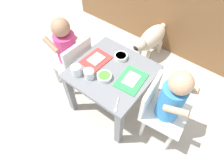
{
  "coord_description": "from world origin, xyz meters",
  "views": [
    {
      "loc": [
        0.53,
        -0.68,
        1.43
      ],
      "look_at": [
        0.0,
        0.0,
        0.28
      ],
      "focal_mm": 31.06,
      "sensor_mm": 36.0,
      "label": 1
    }
  ],
  "objects": [
    {
      "name": "dog",
      "position": [
        -0.06,
        0.67,
        0.23
      ],
      "size": [
        0.19,
        0.48,
        0.34
      ],
      "color": "beige",
      "rests_on": "ground"
    },
    {
      "name": "spoon_by_left_tray",
      "position": [
        0.19,
        -0.21,
        0.43
      ],
      "size": [
        0.05,
        0.1,
        0.01
      ],
      "color": "silver",
      "rests_on": "dining_table"
    },
    {
      "name": "seated_child_left",
      "position": [
        -0.42,
        -0.02,
        0.41
      ],
      "size": [
        0.3,
        0.3,
        0.66
      ],
      "color": "white",
      "rests_on": "ground"
    },
    {
      "name": "dining_table",
      "position": [
        0.0,
        0.0,
        0.35
      ],
      "size": [
        0.52,
        0.51,
        0.43
      ],
      "color": "slate",
      "rests_on": "ground"
    },
    {
      "name": "food_tray_right",
      "position": [
        0.15,
        0.01,
        0.44
      ],
      "size": [
        0.17,
        0.22,
        0.02
      ],
      "color": "green",
      "rests_on": "dining_table"
    },
    {
      "name": "seated_child_right",
      "position": [
        0.42,
        0.02,
        0.43
      ],
      "size": [
        0.31,
        0.31,
        0.68
      ],
      "color": "white",
      "rests_on": "ground"
    },
    {
      "name": "water_cup_right",
      "position": [
        -0.17,
        -0.17,
        0.46
      ],
      "size": [
        0.07,
        0.07,
        0.07
      ],
      "color": "white",
      "rests_on": "dining_table"
    },
    {
      "name": "veggie_bowl_near",
      "position": [
        0.0,
        -0.08,
        0.45
      ],
      "size": [
        0.1,
        0.1,
        0.03
      ],
      "color": "white",
      "rests_on": "dining_table"
    },
    {
      "name": "cereal_bowl_left_side",
      "position": [
        -0.02,
        0.13,
        0.45
      ],
      "size": [
        0.09,
        0.09,
        0.03
      ],
      "color": "white",
      "rests_on": "dining_table"
    },
    {
      "name": "water_cup_left",
      "position": [
        -0.08,
        -0.14,
        0.46
      ],
      "size": [
        0.07,
        0.07,
        0.06
      ],
      "color": "white",
      "rests_on": "dining_table"
    },
    {
      "name": "food_tray_left",
      "position": [
        -0.15,
        0.01,
        0.44
      ],
      "size": [
        0.16,
        0.2,
        0.02
      ],
      "color": "red",
      "rests_on": "dining_table"
    },
    {
      "name": "ground_plane",
      "position": [
        0.0,
        0.0,
        0.0
      ],
      "size": [
        7.0,
        7.0,
        0.0
      ],
      "primitive_type": "plane",
      "color": "#B2ADA3"
    }
  ]
}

